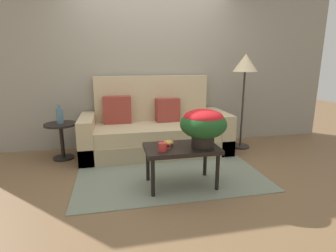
% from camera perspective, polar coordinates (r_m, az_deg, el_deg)
% --- Properties ---
extents(ground_plane, '(14.00, 14.00, 0.00)m').
position_cam_1_polar(ground_plane, '(3.54, -0.22, -9.37)').
color(ground_plane, brown).
extents(wall_back, '(6.40, 0.12, 2.76)m').
position_cam_1_polar(wall_back, '(4.49, -3.59, 13.51)').
color(wall_back, gray).
rests_on(wall_back, ground).
extents(area_rug, '(2.27, 1.61, 0.01)m').
position_cam_1_polar(area_rug, '(3.47, 0.03, -9.76)').
color(area_rug, gray).
rests_on(area_rug, ground).
extents(couch, '(2.23, 0.90, 1.17)m').
position_cam_1_polar(couch, '(4.16, -2.90, -0.91)').
color(couch, tan).
rests_on(couch, ground).
extents(coffee_table, '(0.81, 0.50, 0.47)m').
position_cam_1_polar(coffee_table, '(2.97, 2.91, -5.45)').
color(coffee_table, black).
rests_on(coffee_table, ground).
extents(side_table, '(0.45, 0.45, 0.53)m').
position_cam_1_polar(side_table, '(4.11, -21.95, -1.70)').
color(side_table, black).
rests_on(side_table, ground).
extents(floor_lamp, '(0.38, 0.38, 1.51)m').
position_cam_1_polar(floor_lamp, '(4.39, 16.24, 11.61)').
color(floor_lamp, '#2D2823').
rests_on(floor_lamp, ground).
extents(potted_plant, '(0.51, 0.51, 0.42)m').
position_cam_1_polar(potted_plant, '(2.91, 7.60, 0.51)').
color(potted_plant, black).
rests_on(potted_plant, coffee_table).
extents(coffee_mug, '(0.14, 0.09, 0.09)m').
position_cam_1_polar(coffee_mug, '(2.79, -1.10, -4.52)').
color(coffee_mug, red).
rests_on(coffee_mug, coffee_table).
extents(snack_bowl, '(0.12, 0.12, 0.06)m').
position_cam_1_polar(snack_bowl, '(2.97, 0.09, -3.60)').
color(snack_bowl, gold).
rests_on(snack_bowl, coffee_table).
extents(table_vase, '(0.09, 0.09, 0.28)m').
position_cam_1_polar(table_vase, '(4.07, -22.25, 2.08)').
color(table_vase, slate).
rests_on(table_vase, side_table).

